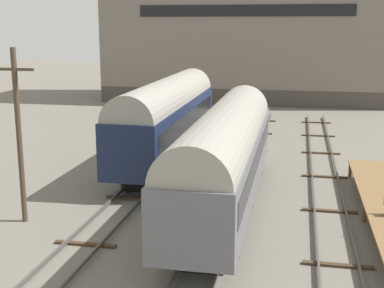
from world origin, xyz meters
TOP-DOWN VIEW (x-y plane):
  - ground_plane at (0.00, 0.00)m, footprint 200.00×200.00m
  - track_left at (-4.96, 0.00)m, footprint 2.60×60.00m
  - track_middle at (0.00, 0.00)m, footprint 2.60×60.00m
  - track_right at (4.96, 0.00)m, footprint 2.60×60.00m
  - train_car_navy at (-4.96, 10.94)m, footprint 3.04×17.20m
  - train_car_grey at (0.00, 2.37)m, footprint 3.04×17.66m
  - person_worker at (-2.51, -1.79)m, footprint 0.32×0.32m
  - utility_pole at (-8.72, -0.94)m, footprint 1.80×0.24m
  - warehouse_building at (-2.71, 41.93)m, footprint 32.52×12.13m

SIDE VIEW (x-z plane):
  - ground_plane at x=0.00m, z-range 0.00..0.00m
  - track_left at x=-4.96m, z-range 0.01..0.27m
  - track_middle at x=0.00m, z-range 0.01..0.27m
  - track_right at x=4.96m, z-range 0.01..0.27m
  - person_worker at x=-2.51m, z-range 0.19..2.02m
  - train_car_grey at x=0.00m, z-range 0.34..5.42m
  - train_car_navy at x=-4.96m, z-range 0.37..5.76m
  - utility_pole at x=-8.72m, z-range 0.16..7.97m
  - warehouse_building at x=-2.71m, z-range 0.00..18.49m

